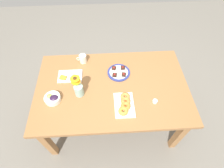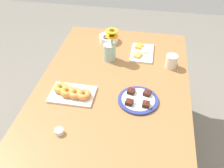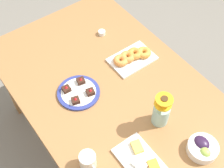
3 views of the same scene
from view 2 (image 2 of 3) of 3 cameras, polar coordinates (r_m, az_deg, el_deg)
ground_plane at (r=2.18m, az=-0.00°, el=-15.88°), size 6.00×6.00×0.00m
dining_table at (r=1.68m, az=-0.00°, el=-3.27°), size 1.60×1.00×0.74m
coffee_mug at (r=1.84m, az=13.44°, el=5.12°), size 0.12×0.08×0.10m
grape_bowl at (r=2.10m, az=-0.77°, el=10.44°), size 0.16×0.16×0.07m
cheese_platter at (r=1.97m, az=6.80°, el=7.18°), size 0.26×0.17×0.03m
croissant_platter at (r=1.58m, az=-9.13°, el=-1.99°), size 0.19×0.28×0.05m
jam_cup_honey at (r=1.39m, az=-12.01°, el=-10.54°), size 0.05×0.05×0.03m
dessert_plate at (r=1.54m, az=6.01°, el=-3.59°), size 0.25×0.25×0.05m
flower_vase at (r=1.85m, az=-0.50°, el=7.83°), size 0.10×0.11×0.24m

